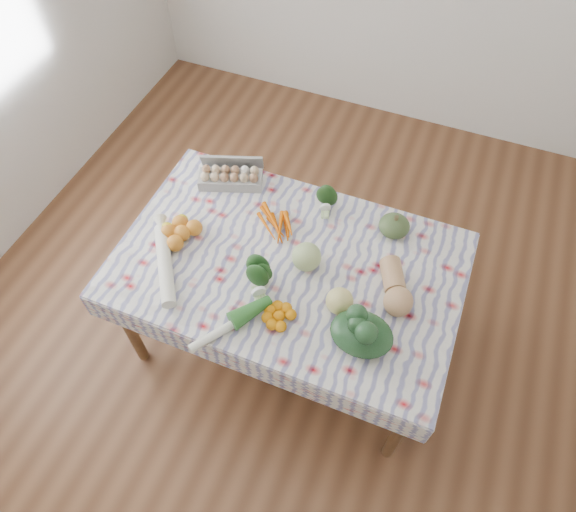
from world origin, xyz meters
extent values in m
plane|color=brown|center=(0.00, 0.00, 0.00)|extent=(4.50, 4.50, 0.00)
cube|color=brown|center=(0.00, 0.00, 0.73)|extent=(1.60, 1.00, 0.04)
cylinder|color=brown|center=(-0.74, -0.44, 0.35)|extent=(0.06, 0.06, 0.71)
cylinder|color=brown|center=(0.74, -0.44, 0.35)|extent=(0.06, 0.06, 0.71)
cylinder|color=brown|center=(-0.74, 0.44, 0.35)|extent=(0.06, 0.06, 0.71)
cylinder|color=brown|center=(0.74, 0.44, 0.35)|extent=(0.06, 0.06, 0.71)
cube|color=silver|center=(0.00, 0.00, 0.76)|extent=(1.66, 1.06, 0.01)
cube|color=#A3A39F|center=(-0.48, 0.37, 0.81)|extent=(0.36, 0.24, 0.09)
cube|color=#DD5B01|center=(-0.14, 0.17, 0.78)|extent=(0.28, 0.26, 0.04)
ellipsoid|color=#193A13|center=(0.04, 0.41, 0.83)|extent=(0.19, 0.18, 0.13)
ellipsoid|color=#445A30|center=(0.42, 0.37, 0.81)|extent=(0.18, 0.18, 0.10)
sphere|color=#A0B771|center=(0.09, 0.02, 0.83)|extent=(0.15, 0.15, 0.14)
ellipsoid|color=tan|center=(0.52, 0.02, 0.83)|extent=(0.24, 0.32, 0.13)
cube|color=orange|center=(-0.54, -0.06, 0.81)|extent=(0.33, 0.33, 0.09)
ellipsoid|color=#1D471A|center=(-0.09, -0.19, 0.82)|extent=(0.24, 0.24, 0.12)
cube|color=orange|center=(0.08, -0.30, 0.79)|extent=(0.22, 0.22, 0.05)
sphere|color=#D8CC72|center=(0.31, -0.15, 0.82)|extent=(0.14, 0.14, 0.12)
ellipsoid|color=#17341A|center=(0.45, -0.26, 0.82)|extent=(0.33, 0.29, 0.12)
cylinder|color=white|center=(-0.53, -0.25, 0.80)|extent=(0.33, 0.43, 0.07)
cylinder|color=silver|center=(-0.11, -0.42, 0.78)|extent=(0.26, 0.36, 0.04)
camera|label=1|loc=(0.53, -1.32, 2.80)|focal=32.00mm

